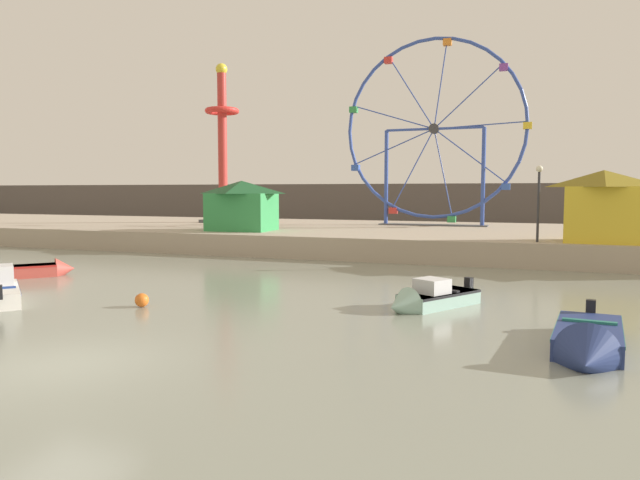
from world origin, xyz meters
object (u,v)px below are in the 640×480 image
object	(u,v)px
ferris_wheel_blue_frame	(434,132)
drop_tower_red_tower	(223,145)
promenade_lamp_near	(539,192)
carnival_booth_yellow_awning	(603,205)
motorboat_seafoam	(427,299)
motorboat_faded_red	(34,270)
mooring_buoy_orange	(142,300)
motorboat_navy_blue	(588,344)
carnival_booth_green_kiosk	(242,205)

from	to	relation	value
ferris_wheel_blue_frame	drop_tower_red_tower	world-z (taller)	ferris_wheel_blue_frame
drop_tower_red_tower	promenade_lamp_near	distance (m)	25.74
ferris_wheel_blue_frame	carnival_booth_yellow_awning	size ratio (longest dim) A/B	3.40
motorboat_seafoam	promenade_lamp_near	size ratio (longest dim) A/B	1.01
drop_tower_red_tower	promenade_lamp_near	xyz separation A→B (m)	(23.21, -10.54, -3.57)
motorboat_faded_red	mooring_buoy_orange	bearing A→B (deg)	-73.78
motorboat_seafoam	drop_tower_red_tower	bearing A→B (deg)	-107.71
motorboat_faded_red	carnival_booth_yellow_awning	distance (m)	26.14
ferris_wheel_blue_frame	motorboat_navy_blue	bearing A→B (deg)	-73.58
carnival_booth_yellow_awning	carnival_booth_green_kiosk	world-z (taller)	carnival_booth_yellow_awning
motorboat_seafoam	mooring_buoy_orange	xyz separation A→B (m)	(-8.57, -2.93, -0.09)
carnival_booth_yellow_awning	carnival_booth_green_kiosk	size ratio (longest dim) A/B	0.89
drop_tower_red_tower	promenade_lamp_near	bearing A→B (deg)	-24.42
motorboat_faded_red	mooring_buoy_orange	xyz separation A→B (m)	(8.56, -3.87, -0.06)
motorboat_navy_blue	drop_tower_red_tower	world-z (taller)	drop_tower_red_tower
ferris_wheel_blue_frame	mooring_buoy_orange	distance (m)	28.10
carnival_booth_green_kiosk	ferris_wheel_blue_frame	bearing A→B (deg)	39.49
motorboat_seafoam	carnival_booth_green_kiosk	bearing A→B (deg)	-104.88
motorboat_faded_red	motorboat_seafoam	bearing A→B (deg)	-52.61
motorboat_seafoam	mooring_buoy_orange	bearing A→B (deg)	-40.73
ferris_wheel_blue_frame	motorboat_faded_red	bearing A→B (deg)	-120.25
motorboat_faded_red	ferris_wheel_blue_frame	world-z (taller)	ferris_wheel_blue_frame
motorboat_faded_red	motorboat_navy_blue	bearing A→B (deg)	-62.46
motorboat_navy_blue	carnival_booth_green_kiosk	world-z (taller)	carnival_booth_green_kiosk
motorboat_faded_red	ferris_wheel_blue_frame	size ratio (longest dim) A/B	0.26
motorboat_navy_blue	carnival_booth_green_kiosk	distance (m)	26.03
drop_tower_red_tower	carnival_booth_yellow_awning	distance (m)	28.14
drop_tower_red_tower	carnival_booth_green_kiosk	size ratio (longest dim) A/B	2.83
motorboat_seafoam	carnival_booth_yellow_awning	xyz separation A→B (m)	(6.06, 12.69, 2.71)
carnival_booth_green_kiosk	mooring_buoy_orange	size ratio (longest dim) A/B	9.83
motorboat_navy_blue	motorboat_faded_red	bearing A→B (deg)	-97.57
motorboat_seafoam	drop_tower_red_tower	world-z (taller)	drop_tower_red_tower
motorboat_navy_blue	mooring_buoy_orange	world-z (taller)	motorboat_navy_blue
motorboat_navy_blue	carnival_booth_green_kiosk	size ratio (longest dim) A/B	1.06
motorboat_faded_red	carnival_booth_yellow_awning	bearing A→B (deg)	-22.59
carnival_booth_yellow_awning	mooring_buoy_orange	world-z (taller)	carnival_booth_yellow_awning
drop_tower_red_tower	mooring_buoy_orange	bearing A→B (deg)	-65.59
motorboat_faded_red	drop_tower_red_tower	bearing A→B (deg)	48.30
motorboat_seafoam	motorboat_faded_red	distance (m)	17.15
motorboat_navy_blue	carnival_booth_green_kiosk	xyz separation A→B (m)	(-18.39, 18.24, 2.57)
promenade_lamp_near	mooring_buoy_orange	xyz separation A→B (m)	(-11.75, -14.73, -3.43)
drop_tower_red_tower	ferris_wheel_blue_frame	bearing A→B (deg)	4.82
motorboat_navy_blue	carnival_booth_yellow_awning	distance (m)	17.01
motorboat_navy_blue	drop_tower_red_tower	xyz separation A→B (m)	(-24.34, 26.35, 6.96)
mooring_buoy_orange	ferris_wheel_blue_frame	bearing A→B (deg)	79.97
motorboat_faded_red	mooring_buoy_orange	size ratio (longest dim) A/B	7.71
mooring_buoy_orange	motorboat_navy_blue	bearing A→B (deg)	-4.81
carnival_booth_green_kiosk	motorboat_seafoam	bearing A→B (deg)	-48.64
promenade_lamp_near	mooring_buoy_orange	size ratio (longest dim) A/B	8.35
promenade_lamp_near	carnival_booth_yellow_awning	bearing A→B (deg)	17.02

